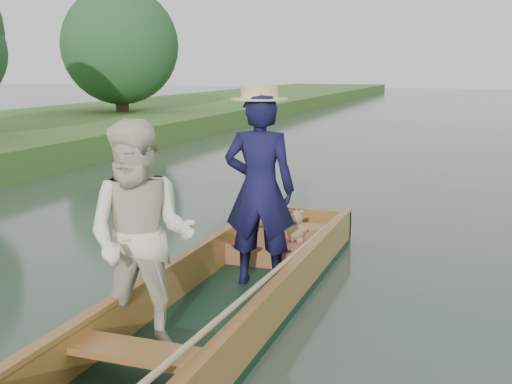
% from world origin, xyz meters
% --- Properties ---
extents(ground, '(120.00, 120.00, 0.00)m').
position_xyz_m(ground, '(0.00, 0.00, 0.00)').
color(ground, '#283D30').
rests_on(ground, ground).
extents(trees_far, '(4.46, 12.73, 4.73)m').
position_xyz_m(trees_far, '(-9.15, 10.31, 2.71)').
color(trees_far, '#47331E').
rests_on(trees_far, ground).
extents(punt, '(1.27, 5.27, 1.92)m').
position_xyz_m(punt, '(-0.08, -0.18, 0.63)').
color(punt, black).
rests_on(punt, ground).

